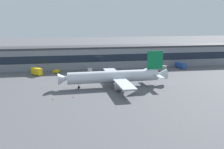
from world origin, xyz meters
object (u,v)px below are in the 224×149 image
pushback_tractor (90,70)px  baggage_tug (56,71)px  stair_truck (162,68)px  airliner (115,76)px  fuel_truck (181,65)px  traffic_cone_0 (73,97)px  traffic_cone_1 (53,99)px  catering_truck (37,71)px

pushback_tractor → baggage_tug: 20.05m
stair_truck → pushback_tractor: bearing=170.9°
airliner → fuel_truck: airliner is taller
traffic_cone_0 → traffic_cone_1: (-8.12, -1.42, -0.02)m
fuel_truck → traffic_cone_0: fuel_truck is taller
catering_truck → traffic_cone_0: size_ratio=10.78×
stair_truck → traffic_cone_0: (-54.40, -44.94, -1.65)m
traffic_cone_0 → baggage_tug: bearing=99.5°
baggage_tug → stair_truck: 62.99m
pushback_tractor → traffic_cone_1: (-19.73, -53.23, -0.73)m
baggage_tug → traffic_cone_0: size_ratio=6.09×
pushback_tractor → traffic_cone_0: (-11.61, -51.81, -0.72)m
airliner → catering_truck: 50.28m
pushback_tractor → fuel_truck: (58.26, 0.04, 0.83)m
baggage_tug → traffic_cone_0: baggage_tug is taller
baggage_tug → catering_truck: bearing=-158.7°
traffic_cone_0 → pushback_tractor: bearing=77.4°
traffic_cone_0 → traffic_cone_1: bearing=-170.1°
airliner → traffic_cone_0: airliner is taller
catering_truck → fuel_truck: (88.64, 5.76, -0.41)m
catering_truck → fuel_truck: 88.83m
traffic_cone_1 → stair_truck: bearing=36.6°
stair_truck → traffic_cone_1: bearing=-143.4°
airliner → stair_truck: (34.16, 30.47, -2.89)m
baggage_tug → traffic_cone_1: (0.25, -51.55, -0.77)m
fuel_truck → traffic_cone_1: bearing=-145.7°
airliner → traffic_cone_0: 25.29m
catering_truck → traffic_cone_0: (18.77, -46.09, -1.96)m
pushback_tractor → traffic_cone_0: size_ratio=7.43×
baggage_tug → catering_truck: 11.22m
catering_truck → pushback_tractor: bearing=10.7°
pushback_tractor → stair_truck: stair_truck is taller
stair_truck → catering_truck: bearing=179.1°
baggage_tug → catering_truck: catering_truck is taller
airliner → fuel_truck: size_ratio=5.97×
baggage_tug → traffic_cone_0: bearing=-80.5°
airliner → pushback_tractor: bearing=103.0°
pushback_tractor → fuel_truck: 58.27m
pushback_tractor → catering_truck: bearing=-169.3°
stair_truck → traffic_cone_0: 70.58m
fuel_truck → traffic_cone_0: (-69.87, -51.85, -1.55)m
fuel_truck → pushback_tractor: bearing=-180.0°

